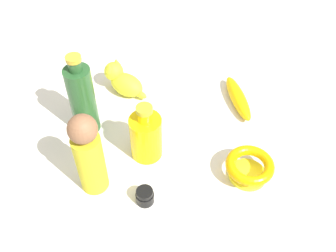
{
  "coord_description": "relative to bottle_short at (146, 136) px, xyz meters",
  "views": [
    {
      "loc": [
        0.64,
        -0.01,
        0.78
      ],
      "look_at": [
        0.0,
        0.0,
        0.08
      ],
      "focal_mm": 41.43,
      "sensor_mm": 36.0,
      "label": 1
    }
  ],
  "objects": [
    {
      "name": "bottle_short",
      "position": [
        0.0,
        0.0,
        0.0
      ],
      "size": [
        0.08,
        0.08,
        0.16
      ],
      "color": "yellow",
      "rests_on": "ground"
    },
    {
      "name": "bottle_tall",
      "position": [
        -0.09,
        -0.16,
        0.04
      ],
      "size": [
        0.07,
        0.07,
        0.24
      ],
      "color": "#224D25",
      "rests_on": "ground"
    },
    {
      "name": "ground",
      "position": [
        -0.01,
        0.05,
        -0.07
      ],
      "size": [
        2.0,
        2.0,
        0.0
      ],
      "primitive_type": "plane",
      "color": "silver"
    },
    {
      "name": "bowl",
      "position": [
        0.08,
        0.25,
        -0.03
      ],
      "size": [
        0.12,
        0.12,
        0.06
      ],
      "color": "yellow",
      "rests_on": "ground"
    },
    {
      "name": "cat_figurine",
      "position": [
        -0.23,
        -0.07,
        -0.02
      ],
      "size": [
        0.11,
        0.13,
        0.1
      ],
      "color": "yellow",
      "rests_on": "ground"
    },
    {
      "name": "banana",
      "position": [
        -0.18,
        0.26,
        -0.05
      ],
      "size": [
        0.19,
        0.07,
        0.04
      ],
      "primitive_type": "ellipsoid",
      "rotation": [
        0.0,
        0.0,
        0.19
      ],
      "color": "yellow",
      "rests_on": "ground"
    },
    {
      "name": "nail_polish_jar",
      "position": [
        0.14,
        -0.0,
        -0.05
      ],
      "size": [
        0.04,
        0.04,
        0.04
      ],
      "color": "black",
      "rests_on": "ground"
    },
    {
      "name": "person_figure_adult",
      "position": [
        0.09,
        -0.12,
        0.05
      ],
      "size": [
        0.08,
        0.08,
        0.23
      ],
      "color": "gold",
      "rests_on": "ground"
    }
  ]
}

